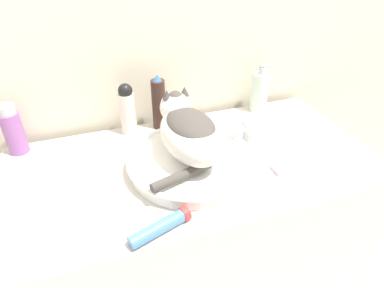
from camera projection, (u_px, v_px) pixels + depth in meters
name	position (u px, v px, depth m)	size (l,w,h in m)	color
wall_back	(161.00, 38.00, 1.23)	(8.00, 0.05, 2.40)	beige
vanity_counter	(193.00, 251.00, 1.37)	(1.21, 0.60, 0.89)	beige
sink_basin	(191.00, 161.00, 1.08)	(0.40, 0.40, 0.05)	white
cat	(188.00, 130.00, 1.03)	(0.26, 0.31, 0.18)	silver
faucet	(246.00, 129.00, 1.16)	(0.16, 0.07, 0.15)	silver
hairspray_can_black	(159.00, 104.00, 1.26)	(0.05, 0.05, 0.21)	#331E19
lotion_bottle_white	(127.00, 109.00, 1.23)	(0.06, 0.06, 0.19)	silver
soap_pump_bottle	(259.00, 92.00, 1.38)	(0.07, 0.07, 0.20)	silver
mouthwash_bottle	(13.00, 130.00, 1.13)	(0.06, 0.06, 0.18)	#93569E
cream_tube	(161.00, 227.00, 0.87)	(0.18, 0.09, 0.04)	#4C7FB2
soap_bar	(285.00, 167.00, 1.08)	(0.07, 0.05, 0.02)	silver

